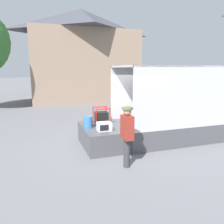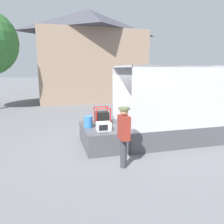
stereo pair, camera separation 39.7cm
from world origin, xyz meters
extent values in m
plane|color=slate|center=(0.00, 0.00, 0.00)|extent=(160.00, 160.00, 0.00)
cube|color=#4C4C51|center=(2.21, 0.00, 0.36)|extent=(4.42, 2.24, 0.71)
cube|color=silver|center=(2.21, 1.09, 1.78)|extent=(4.42, 0.06, 2.13)
cube|color=silver|center=(2.21, -1.09, 1.78)|extent=(4.42, 0.06, 2.13)
cube|color=silver|center=(4.39, 0.00, 1.78)|extent=(0.06, 2.24, 2.13)
cube|color=silver|center=(2.21, 0.00, 2.82)|extent=(4.42, 2.24, 0.06)
cylinder|color=orange|center=(2.10, -0.54, 0.90)|extent=(0.30, 0.30, 0.37)
cube|color=olive|center=(3.10, -0.29, 0.84)|extent=(0.44, 0.32, 0.25)
cube|color=#4C4C51|center=(-0.69, 0.00, 0.36)|extent=(1.38, 2.13, 0.71)
cube|color=white|center=(-0.77, -0.50, 0.85)|extent=(0.46, 0.34, 0.28)
cube|color=black|center=(-0.81, -0.68, 0.85)|extent=(0.30, 0.01, 0.19)
cube|color=black|center=(-0.60, 0.44, 0.94)|extent=(0.44, 0.40, 0.45)
cylinder|color=slate|center=(-0.42, 0.44, 0.96)|extent=(0.17, 0.22, 0.22)
cylinder|color=red|center=(-0.85, 0.20, 1.02)|extent=(0.04, 0.04, 0.62)
cylinder|color=red|center=(-0.34, 0.20, 1.02)|extent=(0.04, 0.04, 0.62)
cylinder|color=red|center=(-0.85, 0.67, 1.02)|extent=(0.04, 0.04, 0.62)
cylinder|color=red|center=(-0.34, 0.67, 1.02)|extent=(0.04, 0.04, 0.62)
cylinder|color=red|center=(-0.60, 0.20, 1.32)|extent=(0.52, 0.04, 0.04)
cylinder|color=red|center=(-0.60, 0.67, 1.32)|extent=(0.52, 0.04, 0.04)
cylinder|color=#3370B2|center=(-1.19, 0.01, 0.91)|extent=(0.30, 0.30, 0.40)
cylinder|color=#38383D|center=(-0.53, -1.90, 0.41)|extent=(0.18, 0.18, 0.83)
cube|color=maroon|center=(-0.53, -1.90, 1.16)|extent=(0.24, 0.44, 0.66)
sphere|color=tan|center=(-0.53, -1.90, 1.60)|extent=(0.23, 0.23, 0.23)
cylinder|color=#606B47|center=(-0.53, -1.90, 1.68)|extent=(0.31, 0.31, 0.06)
cube|color=gray|center=(1.14, 13.13, 2.96)|extent=(8.82, 6.88, 5.92)
pyramid|color=#42424C|center=(1.14, 13.13, 6.96)|extent=(9.26, 7.22, 2.07)
camera|label=1|loc=(-2.75, -7.23, 2.69)|focal=35.00mm
camera|label=2|loc=(-2.37, -7.35, 2.69)|focal=35.00mm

